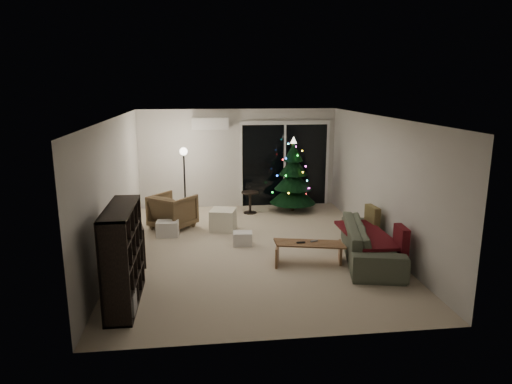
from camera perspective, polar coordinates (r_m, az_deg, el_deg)
room at (r=10.06m, az=1.19°, el=1.40°), size 6.50×7.51×2.60m
bookshelf at (r=6.79m, az=-17.77°, el=-7.72°), size 0.47×1.46×1.44m
media_cabinet at (r=8.55m, az=-15.46°, el=-5.85°), size 0.65×1.19×0.70m
stereo at (r=8.42m, az=-15.63°, el=-3.10°), size 0.36×0.42×0.15m
armchair at (r=10.16m, az=-10.35°, el=-2.38°), size 1.16×1.16×0.76m
ottoman at (r=9.91m, az=-4.13°, el=-3.49°), size 0.62×0.62×0.46m
cardboard_box_a at (r=9.70m, az=-10.99°, el=-4.52°), size 0.46×0.36×0.32m
cardboard_box_b at (r=9.02m, az=-1.68°, el=-5.84°), size 0.40×0.31×0.26m
side_table at (r=11.19m, az=-0.75°, el=-1.32°), size 0.45×0.45×0.54m
floor_lamp at (r=10.77m, az=-8.90°, el=0.91°), size 0.26×0.26×1.62m
sofa at (r=8.47m, az=14.22°, el=-6.09°), size 1.36×2.40×0.66m
sofa_throw at (r=8.39m, az=13.63°, el=-5.18°), size 0.70×1.63×0.05m
cushion_a at (r=9.06m, az=14.33°, el=-3.07°), size 0.17×0.44×0.43m
cushion_b at (r=7.92m, az=17.70°, el=-5.65°), size 0.16×0.44×0.43m
coffee_table at (r=8.16m, az=6.63°, el=-7.56°), size 1.26×0.69×0.38m
remote_a at (r=8.06m, az=5.63°, el=-6.29°), size 0.15×0.04×0.02m
remote_b at (r=8.16m, az=7.28°, el=-6.09°), size 0.15×0.09×0.02m
christmas_tree at (r=11.30m, az=4.65°, el=2.21°), size 1.17×1.17×1.85m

